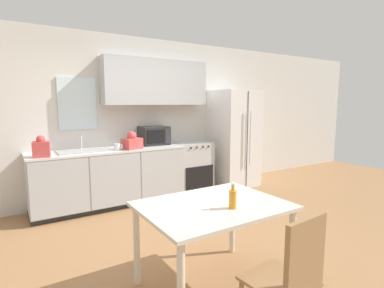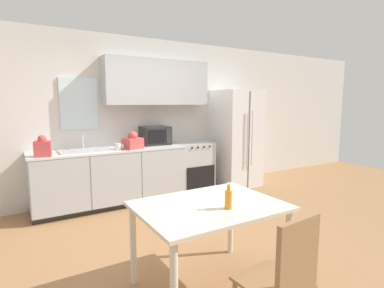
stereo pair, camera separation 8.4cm
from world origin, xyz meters
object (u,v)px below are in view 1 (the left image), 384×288
object	(u,v)px
coffee_mug	(118,147)
microwave	(154,136)
dining_table	(213,215)
oven_range	(190,167)
dining_chair_near	(292,274)
drink_bottle	(233,198)
refrigerator	(234,138)

from	to	relation	value
coffee_mug	microwave	bearing A→B (deg)	21.11
coffee_mug	dining_table	xyz separation A→B (m)	(0.04, -2.38, -0.29)
oven_range	dining_chair_near	bearing A→B (deg)	-111.69
oven_range	drink_bottle	size ratio (longest dim) A/B	4.23
microwave	drink_bottle	bearing A→B (deg)	-102.33
oven_range	refrigerator	xyz separation A→B (m)	(0.97, -0.07, 0.47)
refrigerator	drink_bottle	xyz separation A→B (m)	(-2.26, -2.67, -0.09)
dining_table	oven_range	bearing A→B (deg)	62.03
refrigerator	drink_bottle	size ratio (longest dim) A/B	8.67
refrigerator	microwave	world-z (taller)	refrigerator
oven_range	microwave	xyz separation A→B (m)	(-0.67, 0.09, 0.60)
oven_range	microwave	world-z (taller)	microwave
refrigerator	coffee_mug	world-z (taller)	refrigerator
dining_chair_near	drink_bottle	distance (m)	0.73
refrigerator	dining_chair_near	world-z (taller)	refrigerator
oven_range	refrigerator	distance (m)	1.08
dining_table	dining_chair_near	size ratio (longest dim) A/B	1.30
microwave	dining_table	size ratio (longest dim) A/B	0.39
microwave	drink_bottle	world-z (taller)	microwave
coffee_mug	dining_table	world-z (taller)	coffee_mug
microwave	refrigerator	bearing A→B (deg)	-5.56
microwave	dining_chair_near	bearing A→B (deg)	-101.03
microwave	oven_range	bearing A→B (deg)	-7.99
oven_range	drink_bottle	world-z (taller)	drink_bottle
oven_range	dining_chair_near	world-z (taller)	dining_chair_near
coffee_mug	drink_bottle	bearing A→B (deg)	-87.44
refrigerator	coffee_mug	size ratio (longest dim) A/B	14.75
dining_chair_near	drink_bottle	world-z (taller)	drink_bottle
oven_range	dining_chair_near	distance (m)	3.66
microwave	dining_chair_near	xyz separation A→B (m)	(-0.68, -3.49, -0.52)
oven_range	dining_table	xyz separation A→B (m)	(-1.36, -2.57, 0.21)
microwave	coffee_mug	world-z (taller)	microwave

